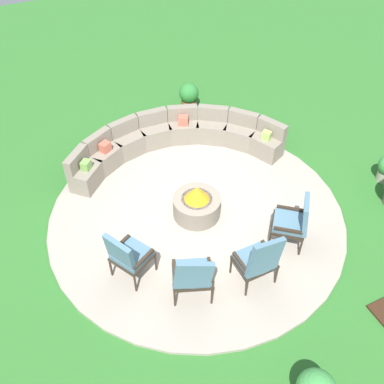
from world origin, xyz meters
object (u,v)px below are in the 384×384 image
(curved_stone_bench, at_px, (173,141))
(potted_plant_3, at_px, (189,95))
(lounge_chair_front_right, at_px, (193,275))
(lounge_chair_back_left, at_px, (259,260))
(lounge_chair_front_left, at_px, (128,255))
(fire_pit, at_px, (197,204))
(lounge_chair_back_right, at_px, (294,220))

(curved_stone_bench, relative_size, potted_plant_3, 6.89)
(lounge_chair_front_right, xyz_separation_m, lounge_chair_back_left, (1.03, -0.20, 0.02))
(lounge_chair_front_right, relative_size, lounge_chair_back_left, 0.93)
(lounge_chair_front_left, height_order, potted_plant_3, lounge_chair_front_left)
(curved_stone_bench, bearing_deg, lounge_chair_front_left, -126.03)
(curved_stone_bench, relative_size, lounge_chair_front_left, 4.11)
(potted_plant_3, bearing_deg, fire_pit, -112.95)
(fire_pit, height_order, potted_plant_3, fire_pit)
(fire_pit, bearing_deg, lounge_chair_front_left, -153.62)
(lounge_chair_front_right, xyz_separation_m, lounge_chair_back_right, (2.01, 0.26, -0.01))
(lounge_chair_front_left, distance_m, lounge_chair_back_right, 2.81)
(lounge_chair_front_left, distance_m, potted_plant_3, 5.12)
(curved_stone_bench, relative_size, lounge_chair_front_right, 4.21)
(curved_stone_bench, xyz_separation_m, lounge_chair_front_right, (-1.16, -3.39, 0.24))
(fire_pit, height_order, lounge_chair_back_right, lounge_chair_back_right)
(lounge_chair_back_left, bearing_deg, potted_plant_3, 75.66)
(lounge_chair_back_left, xyz_separation_m, potted_plant_3, (1.22, 5.10, -0.29))
(lounge_chair_front_right, bearing_deg, lounge_chair_back_right, 28.56)
(curved_stone_bench, bearing_deg, fire_pit, -100.46)
(lounge_chair_front_left, xyz_separation_m, lounge_chair_front_right, (0.75, -0.76, -0.01))
(lounge_chair_front_right, bearing_deg, potted_plant_3, 86.54)
(lounge_chair_front_left, relative_size, potted_plant_3, 1.68)
(lounge_chair_back_left, relative_size, potted_plant_3, 1.76)
(fire_pit, bearing_deg, curved_stone_bench, 79.54)
(curved_stone_bench, relative_size, lounge_chair_back_right, 4.35)
(curved_stone_bench, bearing_deg, lounge_chair_back_right, -74.85)
(lounge_chair_back_left, height_order, lounge_chair_back_right, lounge_chair_back_left)
(curved_stone_bench, xyz_separation_m, lounge_chair_back_right, (0.85, -3.13, 0.23))
(curved_stone_bench, bearing_deg, lounge_chair_back_left, -92.15)
(fire_pit, xyz_separation_m, lounge_chair_front_right, (-0.82, -1.54, 0.29))
(lounge_chair_front_left, height_order, lounge_chair_front_right, lounge_chair_front_left)
(fire_pit, xyz_separation_m, lounge_chair_back_right, (1.19, -1.28, 0.27))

